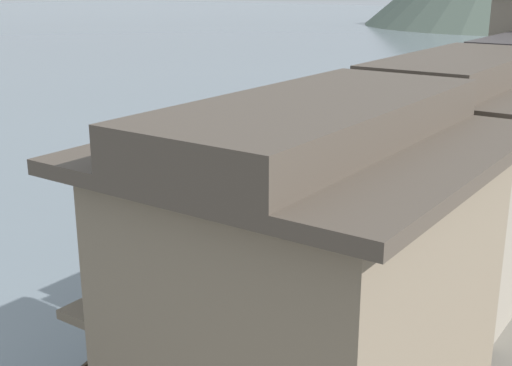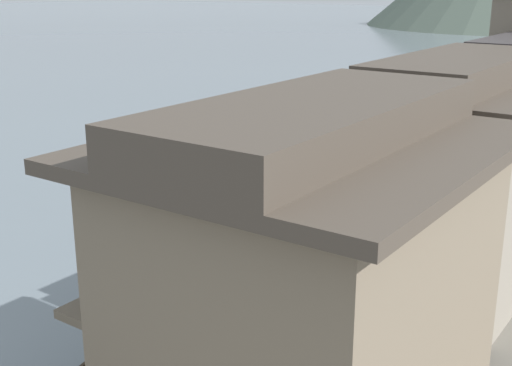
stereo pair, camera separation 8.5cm
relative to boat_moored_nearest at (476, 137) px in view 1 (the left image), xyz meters
The scene contains 9 objects.
boat_moored_nearest is the anchor object (origin of this frame).
boat_moored_third 8.44m from the boat_moored_nearest, 159.79° to the right, with size 3.34×3.16×0.42m.
boat_moored_far 11.44m from the boat_moored_nearest, 87.62° to the right, with size 1.64×3.72×0.51m.
boat_midriver_drifting 23.47m from the boat_moored_nearest, 90.48° to the right, with size 0.95×3.71×0.70m.
boat_midriver_upstream 17.54m from the boat_moored_nearest, 105.37° to the right, with size 4.42×1.10×0.71m.
boat_crossing_west 5.47m from the boat_moored_nearest, 86.31° to the left, with size 1.24×3.87×0.48m.
house_waterfront_nearest 27.99m from the boat_moored_nearest, 78.53° to the right, with size 6.03×7.20×6.14m.
house_waterfront_second 20.67m from the boat_moored_nearest, 74.85° to the right, with size 5.64×6.92×6.14m.
mooring_post_dock_mid 21.34m from the boat_moored_nearest, 83.30° to the right, with size 0.20×0.20×0.98m, color #473828.
Camera 1 is at (15.60, -5.66, 8.61)m, focal length 47.63 mm.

